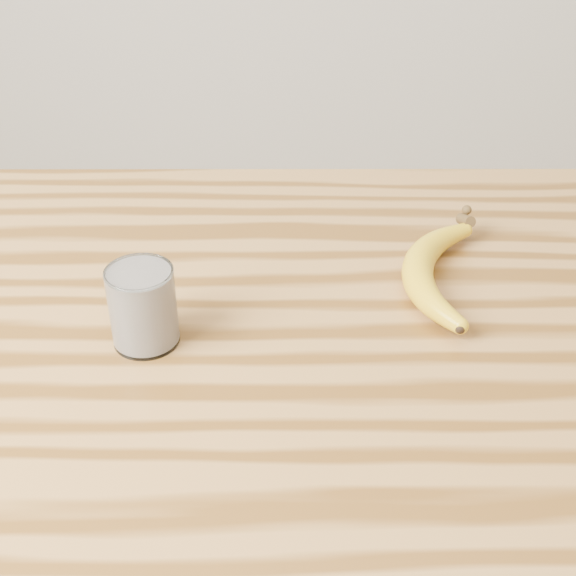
{
  "coord_description": "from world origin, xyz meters",
  "views": [
    {
      "loc": [
        -0.1,
        -0.71,
        1.44
      ],
      "look_at": [
        -0.09,
        0.04,
        0.93
      ],
      "focal_mm": 50.0,
      "sensor_mm": 36.0,
      "label": 1
    }
  ],
  "objects": [
    {
      "name": "table",
      "position": [
        0.0,
        0.0,
        0.77
      ],
      "size": [
        1.2,
        0.8,
        0.9
      ],
      "color": "olive",
      "rests_on": "ground"
    },
    {
      "name": "smoothie_glass",
      "position": [
        -0.25,
        -0.02,
        0.95
      ],
      "size": [
        0.07,
        0.07,
        0.09
      ],
      "color": "white",
      "rests_on": "table"
    },
    {
      "name": "banana",
      "position": [
        0.06,
        0.09,
        0.92
      ],
      "size": [
        0.17,
        0.33,
        0.04
      ],
      "primitive_type": null,
      "rotation": [
        0.0,
        0.0,
        -0.21
      ],
      "color": "gold",
      "rests_on": "table"
    }
  ]
}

